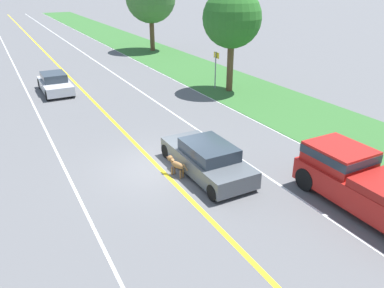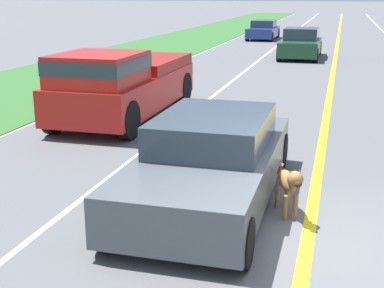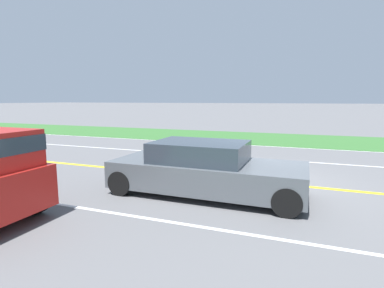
% 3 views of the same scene
% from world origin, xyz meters
% --- Properties ---
extents(ground_plane, '(400.00, 400.00, 0.00)m').
position_xyz_m(ground_plane, '(0.00, 0.00, 0.00)').
color(ground_plane, '#5B5B5E').
extents(centre_divider_line, '(0.18, 160.00, 0.01)m').
position_xyz_m(centre_divider_line, '(0.00, 0.00, 0.00)').
color(centre_divider_line, yellow).
rests_on(centre_divider_line, ground).
extents(lane_dash_same_dir, '(0.10, 160.00, 0.01)m').
position_xyz_m(lane_dash_same_dir, '(3.50, 0.00, 0.00)').
color(lane_dash_same_dir, white).
rests_on(lane_dash_same_dir, ground).
extents(ego_car, '(1.93, 4.75, 1.32)m').
position_xyz_m(ego_car, '(1.56, -1.29, 0.62)').
color(ego_car, '#51565B').
rests_on(ego_car, ground).
extents(dog, '(0.50, 1.13, 0.80)m').
position_xyz_m(dog, '(0.34, -0.93, 0.50)').
color(dog, olive).
rests_on(dog, ground).
extents(pickup_truck, '(2.07, 5.53, 1.80)m').
position_xyz_m(pickup_truck, '(5.03, -6.12, 0.93)').
color(pickup_truck, red).
rests_on(pickup_truck, ground).
extents(car_trailing_near, '(1.89, 4.36, 1.44)m').
position_xyz_m(car_trailing_near, '(1.69, -20.75, 0.67)').
color(car_trailing_near, '#1E472D').
rests_on(car_trailing_near, ground).
extents(car_trailing_mid, '(1.80, 4.43, 1.28)m').
position_xyz_m(car_trailing_mid, '(5.01, -31.12, 0.61)').
color(car_trailing_mid, navy).
rests_on(car_trailing_mid, ground).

